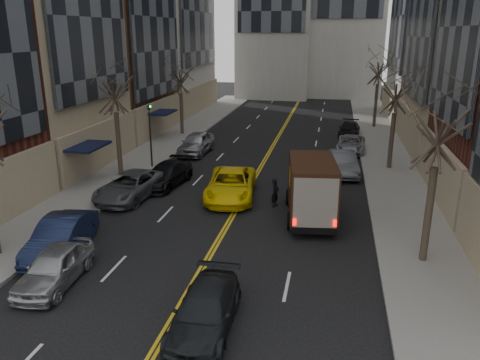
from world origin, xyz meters
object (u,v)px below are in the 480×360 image
Objects in this scene: pedestrian at (275,193)px; taxi at (231,184)px; observer_sedan at (205,311)px; ups_truck at (311,188)px.

taxi is at bearing 88.83° from pedestrian.
observer_sedan is 2.89× the size of pedestrian.
ups_truck is 1.31× the size of observer_sedan.
ups_truck is at bearing -32.24° from taxi.
ups_truck reaches higher than pedestrian.
taxi is (-4.64, 2.20, -0.80)m from ups_truck.
taxi is at bearing 96.97° from observer_sedan.
pedestrian is at bearing 84.41° from observer_sedan.
observer_sedan is at bearing -88.14° from taxi.
pedestrian is (0.77, 11.45, 0.14)m from observer_sedan.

